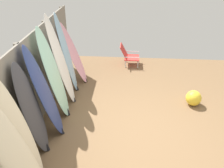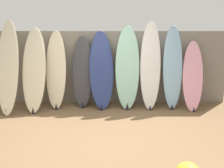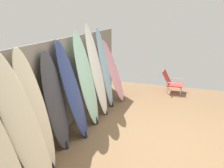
# 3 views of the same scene
# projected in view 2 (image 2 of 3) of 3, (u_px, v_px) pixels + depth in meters

# --- Properties ---
(ground) EXTENTS (7.68, 7.68, 0.00)m
(ground) POSITION_uv_depth(u_px,v_px,m) (102.00, 139.00, 4.51)
(ground) COLOR brown
(fence_back) EXTENTS (6.08, 0.11, 1.80)m
(fence_back) POSITION_uv_depth(u_px,v_px,m) (104.00, 68.00, 6.20)
(fence_back) COLOR gray
(fence_back) RESTS_ON ground
(surfboard_cream_0) EXTENTS (0.52, 0.89, 2.08)m
(surfboard_cream_0) POSITION_uv_depth(u_px,v_px,m) (8.00, 67.00, 5.64)
(surfboard_cream_0) COLOR beige
(surfboard_cream_0) RESTS_ON ground
(surfboard_cream_1) EXTENTS (0.54, 0.76, 1.91)m
(surfboard_cream_1) POSITION_uv_depth(u_px,v_px,m) (34.00, 70.00, 5.72)
(surfboard_cream_1) COLOR beige
(surfboard_cream_1) RESTS_ON ground
(surfboard_cream_2) EXTENTS (0.49, 0.54, 1.83)m
(surfboard_cream_2) POSITION_uv_depth(u_px,v_px,m) (56.00, 70.00, 5.88)
(surfboard_cream_2) COLOR beige
(surfboard_cream_2) RESTS_ON ground
(surfboard_charcoal_3) EXTENTS (0.52, 0.42, 1.70)m
(surfboard_charcoal_3) POSITION_uv_depth(u_px,v_px,m) (82.00, 73.00, 5.95)
(surfboard_charcoal_3) COLOR #38383D
(surfboard_charcoal_3) RESTS_ON ground
(surfboard_navy_4) EXTENTS (0.62, 0.61, 1.82)m
(surfboard_navy_4) POSITION_uv_depth(u_px,v_px,m) (101.00, 71.00, 5.86)
(surfboard_navy_4) COLOR navy
(surfboard_navy_4) RESTS_ON ground
(surfboard_seafoam_5) EXTENTS (0.57, 0.51, 1.94)m
(surfboard_seafoam_5) POSITION_uv_depth(u_px,v_px,m) (127.00, 68.00, 5.85)
(surfboard_seafoam_5) COLOR #9ED6BC
(surfboard_seafoam_5) RESTS_ON ground
(surfboard_white_6) EXTENTS (0.50, 0.55, 2.04)m
(surfboard_white_6) POSITION_uv_depth(u_px,v_px,m) (150.00, 66.00, 5.83)
(surfboard_white_6) COLOR white
(surfboard_white_6) RESTS_ON ground
(surfboard_skyblue_7) EXTENTS (0.47, 0.47, 1.95)m
(surfboard_skyblue_7) POSITION_uv_depth(u_px,v_px,m) (172.00, 68.00, 5.85)
(surfboard_skyblue_7) COLOR #8CB7D6
(surfboard_skyblue_7) RESTS_ON ground
(surfboard_pink_8) EXTENTS (0.54, 0.70, 1.59)m
(surfboard_pink_8) POSITION_uv_depth(u_px,v_px,m) (192.00, 76.00, 5.84)
(surfboard_pink_8) COLOR pink
(surfboard_pink_8) RESTS_ON ground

